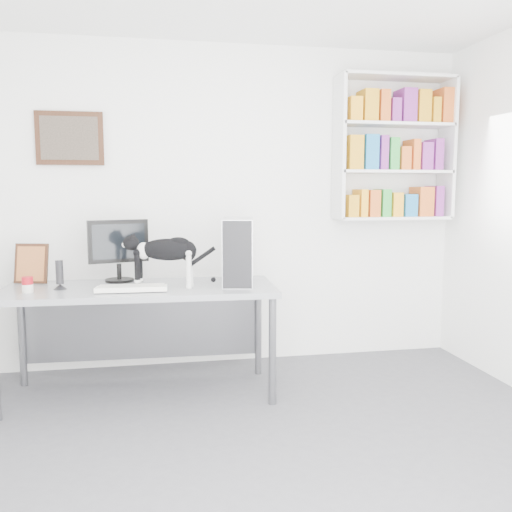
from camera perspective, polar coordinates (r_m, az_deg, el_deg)
name	(u,v)px	position (r m, az deg, el deg)	size (l,w,h in m)	color
room	(289,219)	(2.69, 3.47, 3.87)	(4.01, 4.01, 2.70)	#58585D
bookshelf	(394,148)	(4.92, 14.33, 10.92)	(1.03, 0.28, 1.24)	white
wall_art	(70,138)	(4.64, -19.02, 11.63)	(0.52, 0.04, 0.42)	#412115
desk	(141,341)	(4.07, -11.98, -8.75)	(1.93, 0.75, 0.80)	gray
monitor	(119,250)	(4.20, -14.27, 0.60)	(0.45, 0.21, 0.48)	black
keyboard	(132,288)	(3.82, -12.95, -3.33)	(0.48, 0.18, 0.04)	white
pc_tower	(238,251)	(4.00, -1.91, 0.54)	(0.22, 0.48, 0.48)	silver
speaker	(60,274)	(4.01, -19.97, -1.81)	(0.09, 0.09, 0.21)	black
leaning_print	(31,263)	(4.34, -22.57, -0.67)	(0.25, 0.10, 0.31)	#412115
soup_can	(28,285)	(3.98, -22.91, -2.80)	(0.07, 0.07, 0.11)	#A60E18
cat	(166,262)	(3.88, -9.46, -0.63)	(0.59, 0.16, 0.37)	black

